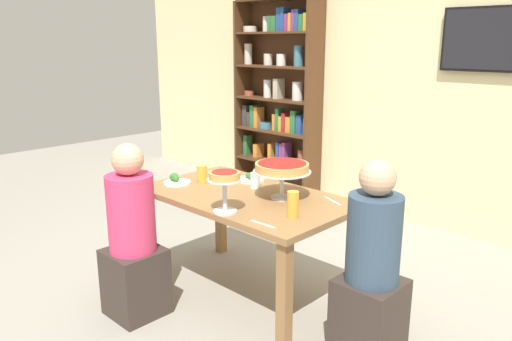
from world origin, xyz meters
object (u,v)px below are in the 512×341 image
diner_head_east (372,273)px  cutlery_fork_far (263,224)px  deep_dish_pizza_stand (282,169)px  salad_plate_far_diner (176,180)px  water_glass_clear_near (255,180)px  diner_near_left (133,244)px  cutlery_knife_near (332,201)px  salad_plate_near_diner (250,178)px  beer_glass_amber_tall (293,204)px  personal_pizza_stand (225,181)px  cutlery_fork_near (223,173)px  beer_glass_amber_short (202,174)px  bookshelf (279,97)px  dining_table (246,208)px  television (500,39)px

diner_head_east → cutlery_fork_far: size_ratio=6.39×
deep_dish_pizza_stand → salad_plate_far_diner: 0.86m
deep_dish_pizza_stand → water_glass_clear_near: 0.34m
salad_plate_far_diner → cutlery_fork_far: 1.06m
diner_near_left → cutlery_knife_near: (0.84, 0.98, 0.25)m
deep_dish_pizza_stand → salad_plate_near_diner: (-0.46, 0.17, -0.19)m
beer_glass_amber_tall → personal_pizza_stand: bearing=-148.0°
diner_near_left → salad_plate_near_diner: bearing=-6.2°
diner_near_left → cutlery_fork_near: (-0.19, 0.96, 0.25)m
salad_plate_far_diner → beer_glass_amber_short: (0.13, 0.14, 0.04)m
diner_near_left → cutlery_knife_near: 1.32m
bookshelf → salad_plate_far_diner: bearing=-67.2°
personal_pizza_stand → cutlery_fork_far: (0.31, 0.01, -0.20)m
bookshelf → beer_glass_amber_tall: size_ratio=13.87×
beer_glass_amber_tall → dining_table: bearing=166.2°
personal_pizza_stand → cutlery_fork_far: bearing=1.6°
deep_dish_pizza_stand → cutlery_knife_near: size_ratio=2.14×
diner_head_east → cutlery_fork_far: 0.67m
television → deep_dish_pizza_stand: size_ratio=2.48×
deep_dish_pizza_stand → cutlery_knife_near: (0.28, 0.18, -0.20)m
deep_dish_pizza_stand → salad_plate_far_diner: deep_dish_pizza_stand is taller
cutlery_fork_far → cutlery_knife_near: bearing=85.8°
bookshelf → television: size_ratio=2.32×
television → deep_dish_pizza_stand: bearing=-106.6°
personal_pizza_stand → dining_table: bearing=116.1°
diner_head_east → personal_pizza_stand: 1.00m
bookshelf → personal_pizza_stand: bearing=-55.0°
television → deep_dish_pizza_stand: (-0.60, -2.00, -0.83)m
personal_pizza_stand → salad_plate_far_diner: size_ratio=1.27×
dining_table → salad_plate_near_diner: size_ratio=6.65×
television → diner_head_east: 2.47m
beer_glass_amber_short → water_glass_clear_near: (0.37, 0.18, -0.01)m
personal_pizza_stand → salad_plate_far_diner: (-0.74, 0.19, -0.18)m
salad_plate_near_diner → cutlery_fork_far: size_ratio=1.22×
television → water_glass_clear_near: size_ratio=8.60×
water_glass_clear_near → cutlery_knife_near: water_glass_clear_near is taller
cutlery_fork_near → cutlery_fork_far: (1.00, -0.60, 0.00)m
salad_plate_far_diner → beer_glass_amber_tall: size_ratio=1.28×
diner_near_left → cutlery_fork_far: diner_near_left is taller
water_glass_clear_near → cutlery_fork_near: size_ratio=0.62×
bookshelf → deep_dish_pizza_stand: bearing=-48.0°
television → salad_plate_far_diner: size_ratio=4.67×
personal_pizza_stand → cutlery_knife_near: bearing=61.7°
television → diner_head_east: television is taller
dining_table → beer_glass_amber_tall: (0.52, -0.13, 0.18)m
deep_dish_pizza_stand → water_glass_clear_near: deep_dish_pizza_stand is taller
salad_plate_far_diner → cutlery_knife_near: (1.08, 0.45, -0.02)m
diner_head_east → salad_plate_far_diner: size_ratio=5.64×
dining_table → deep_dish_pizza_stand: size_ratio=3.78×
deep_dish_pizza_stand → salad_plate_near_diner: size_ratio=1.76×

